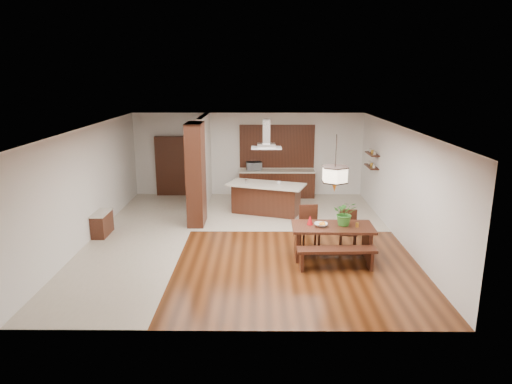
{
  "coord_description": "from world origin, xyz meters",
  "views": [
    {
      "loc": [
        0.38,
        -11.32,
        4.17
      ],
      "look_at": [
        0.3,
        0.0,
        1.25
      ],
      "focal_mm": 32.0,
      "sensor_mm": 36.0,
      "label": 1
    }
  ],
  "objects_px": {
    "kitchen_island": "(266,198)",
    "island_cup": "(279,183)",
    "pendant_lantern": "(335,164)",
    "range_hood": "(266,134)",
    "dining_chair_left": "(310,228)",
    "fruit_bowl": "(321,225)",
    "microwave": "(254,166)",
    "hallway_console": "(102,224)",
    "dining_bench": "(336,259)",
    "dining_table": "(332,234)",
    "dining_chair_right": "(348,230)",
    "foliage_plant": "(345,213)"
  },
  "relations": [
    {
      "from": "dining_table",
      "to": "hallway_console",
      "type": "bearing_deg",
      "value": 165.72
    },
    {
      "from": "dining_table",
      "to": "kitchen_island",
      "type": "distance_m",
      "value": 3.8
    },
    {
      "from": "dining_bench",
      "to": "fruit_bowl",
      "type": "bearing_deg",
      "value": 112.8
    },
    {
      "from": "hallway_console",
      "to": "range_hood",
      "type": "height_order",
      "value": "range_hood"
    },
    {
      "from": "dining_table",
      "to": "pendant_lantern",
      "type": "distance_m",
      "value": 1.67
    },
    {
      "from": "fruit_bowl",
      "to": "pendant_lantern",
      "type": "bearing_deg",
      "value": 8.08
    },
    {
      "from": "range_hood",
      "to": "kitchen_island",
      "type": "bearing_deg",
      "value": -90.0
    },
    {
      "from": "island_cup",
      "to": "dining_table",
      "type": "bearing_deg",
      "value": -71.95
    },
    {
      "from": "hallway_console",
      "to": "dining_bench",
      "type": "distance_m",
      "value": 6.28
    },
    {
      "from": "dining_table",
      "to": "dining_bench",
      "type": "distance_m",
      "value": 0.75
    },
    {
      "from": "foliage_plant",
      "to": "microwave",
      "type": "distance_m",
      "value": 5.89
    },
    {
      "from": "dining_bench",
      "to": "hallway_console",
      "type": "bearing_deg",
      "value": 159.69
    },
    {
      "from": "kitchen_island",
      "to": "island_cup",
      "type": "bearing_deg",
      "value": 3.44
    },
    {
      "from": "pendant_lantern",
      "to": "range_hood",
      "type": "relative_size",
      "value": 1.46
    },
    {
      "from": "dining_chair_right",
      "to": "dining_table",
      "type": "bearing_deg",
      "value": -123.09
    },
    {
      "from": "dining_chair_right",
      "to": "foliage_plant",
      "type": "relative_size",
      "value": 1.62
    },
    {
      "from": "dining_bench",
      "to": "kitchen_island",
      "type": "bearing_deg",
      "value": 109.56
    },
    {
      "from": "dining_bench",
      "to": "island_cup",
      "type": "bearing_deg",
      "value": 105.06
    },
    {
      "from": "hallway_console",
      "to": "range_hood",
      "type": "xyz_separation_m",
      "value": [
        4.4,
        2.0,
        2.15
      ]
    },
    {
      "from": "dining_bench",
      "to": "dining_chair_right",
      "type": "relative_size",
      "value": 1.83
    },
    {
      "from": "hallway_console",
      "to": "island_cup",
      "type": "relative_size",
      "value": 7.12
    },
    {
      "from": "dining_chair_right",
      "to": "kitchen_island",
      "type": "height_order",
      "value": "same"
    },
    {
      "from": "fruit_bowl",
      "to": "range_hood",
      "type": "distance_m",
      "value": 4.08
    },
    {
      "from": "fruit_bowl",
      "to": "island_cup",
      "type": "height_order",
      "value": "island_cup"
    },
    {
      "from": "dining_table",
      "to": "kitchen_island",
      "type": "relative_size",
      "value": 0.76
    },
    {
      "from": "hallway_console",
      "to": "foliage_plant",
      "type": "bearing_deg",
      "value": -13.33
    },
    {
      "from": "dining_chair_left",
      "to": "foliage_plant",
      "type": "bearing_deg",
      "value": -43.07
    },
    {
      "from": "dining_chair_right",
      "to": "dining_bench",
      "type": "bearing_deg",
      "value": -104.36
    },
    {
      "from": "dining_chair_left",
      "to": "foliage_plant",
      "type": "relative_size",
      "value": 1.8
    },
    {
      "from": "fruit_bowl",
      "to": "foliage_plant",
      "type": "bearing_deg",
      "value": 7.87
    },
    {
      "from": "dining_table",
      "to": "kitchen_island",
      "type": "xyz_separation_m",
      "value": [
        -1.49,
        3.49,
        -0.09
      ]
    },
    {
      "from": "pendant_lantern",
      "to": "island_cup",
      "type": "relative_size",
      "value": 10.6
    },
    {
      "from": "dining_chair_left",
      "to": "range_hood",
      "type": "bearing_deg",
      "value": 102.81
    },
    {
      "from": "dining_chair_left",
      "to": "range_hood",
      "type": "relative_size",
      "value": 1.18
    },
    {
      "from": "dining_chair_right",
      "to": "pendant_lantern",
      "type": "xyz_separation_m",
      "value": [
        -0.48,
        -0.57,
        1.77
      ]
    },
    {
      "from": "hallway_console",
      "to": "dining_bench",
      "type": "height_order",
      "value": "hallway_console"
    },
    {
      "from": "fruit_bowl",
      "to": "microwave",
      "type": "height_order",
      "value": "microwave"
    },
    {
      "from": "dining_table",
      "to": "pendant_lantern",
      "type": "xyz_separation_m",
      "value": [
        0.0,
        -0.0,
        1.67
      ]
    },
    {
      "from": "dining_chair_left",
      "to": "kitchen_island",
      "type": "xyz_separation_m",
      "value": [
        -1.03,
        2.91,
        -0.04
      ]
    },
    {
      "from": "pendant_lantern",
      "to": "hallway_console",
      "type": "bearing_deg",
      "value": 165.72
    },
    {
      "from": "range_hood",
      "to": "dining_chair_left",
      "type": "bearing_deg",
      "value": -70.53
    },
    {
      "from": "dining_bench",
      "to": "fruit_bowl",
      "type": "relative_size",
      "value": 5.85
    },
    {
      "from": "microwave",
      "to": "dining_chair_left",
      "type": "bearing_deg",
      "value": -85.52
    },
    {
      "from": "range_hood",
      "to": "island_cup",
      "type": "height_order",
      "value": "range_hood"
    },
    {
      "from": "dining_chair_left",
      "to": "microwave",
      "type": "bearing_deg",
      "value": 99.43
    },
    {
      "from": "island_cup",
      "to": "range_hood",
      "type": "bearing_deg",
      "value": 164.34
    },
    {
      "from": "dining_chair_left",
      "to": "island_cup",
      "type": "xyz_separation_m",
      "value": [
        -0.64,
        2.81,
        0.47
      ]
    },
    {
      "from": "island_cup",
      "to": "dining_bench",
      "type": "bearing_deg",
      "value": -74.94
    },
    {
      "from": "dining_bench",
      "to": "island_cup",
      "type": "xyz_separation_m",
      "value": [
        -1.09,
        4.07,
        0.76
      ]
    },
    {
      "from": "dining_chair_left",
      "to": "pendant_lantern",
      "type": "bearing_deg",
      "value": -58.24
    }
  ]
}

